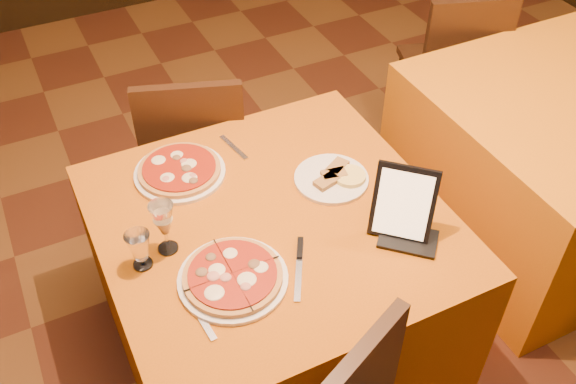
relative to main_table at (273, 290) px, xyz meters
name	(u,v)px	position (x,y,z in m)	size (l,w,h in m)	color
main_table	(273,290)	(0.00, 0.00, 0.00)	(1.10, 1.10, 0.75)	#B55B0B
side_table	(552,167)	(1.40, 0.08, 0.00)	(1.10, 1.10, 0.75)	orange
chair_main_far	(196,149)	(0.00, 0.80, 0.08)	(0.39, 0.39, 0.91)	black
chair_side_far	(447,65)	(1.40, 0.88, 0.08)	(0.39, 0.39, 0.91)	black
pizza_near	(233,277)	(-0.21, -0.19, 0.39)	(0.33, 0.33, 0.03)	white
pizza_far	(180,171)	(-0.20, 0.33, 0.39)	(0.32, 0.32, 0.03)	white
cutlet_dish	(331,178)	(0.26, 0.07, 0.39)	(0.26, 0.26, 0.03)	white
wine_glass	(164,228)	(-0.35, 0.02, 0.47)	(0.06, 0.06, 0.19)	#D6B37A
water_glass	(140,250)	(-0.43, -0.01, 0.44)	(0.07, 0.07, 0.13)	white
tablet	(404,203)	(0.34, -0.23, 0.49)	(0.19, 0.02, 0.24)	black
knife	(299,270)	(-0.02, -0.24, 0.38)	(0.24, 0.02, 0.01)	silver
fork_near	(201,318)	(-0.35, -0.28, 0.38)	(0.17, 0.02, 0.01)	silver
fork_far	(234,147)	(0.03, 0.39, 0.38)	(0.17, 0.02, 0.01)	#B2B2B9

